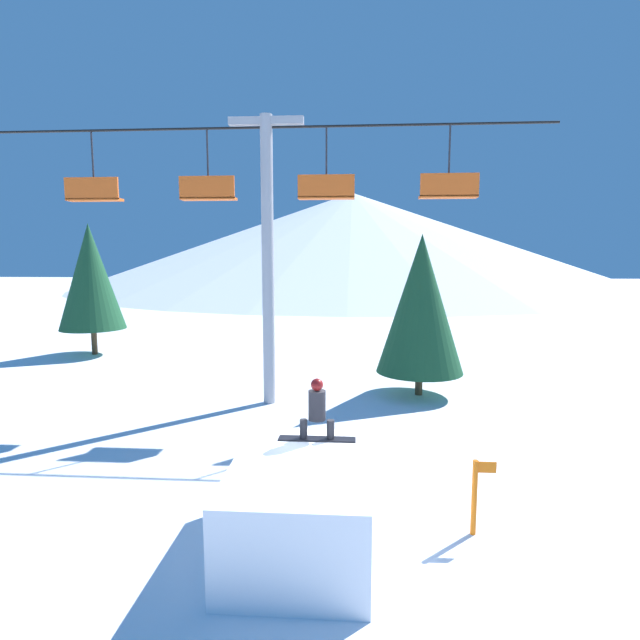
{
  "coord_description": "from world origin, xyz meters",
  "views": [
    {
      "loc": [
        0.64,
        -8.79,
        4.91
      ],
      "look_at": [
        -0.25,
        3.73,
        3.32
      ],
      "focal_mm": 28.0,
      "sensor_mm": 36.0,
      "label": 1
    }
  ],
  "objects_px": {
    "snow_ramp": "(300,506)",
    "trail_marker": "(475,495)",
    "snowboarder": "(317,410)",
    "pine_tree_near": "(421,304)"
  },
  "relations": [
    {
      "from": "snowboarder",
      "to": "trail_marker",
      "type": "height_order",
      "value": "snowboarder"
    },
    {
      "from": "pine_tree_near",
      "to": "snow_ramp",
      "type": "bearing_deg",
      "value": -108.06
    },
    {
      "from": "snowboarder",
      "to": "snow_ramp",
      "type": "bearing_deg",
      "value": -100.59
    },
    {
      "from": "snow_ramp",
      "to": "pine_tree_near",
      "type": "relative_size",
      "value": 0.58
    },
    {
      "from": "snow_ramp",
      "to": "trail_marker",
      "type": "relative_size",
      "value": 2.42
    },
    {
      "from": "snow_ramp",
      "to": "snowboarder",
      "type": "relative_size",
      "value": 2.3
    },
    {
      "from": "snowboarder",
      "to": "trail_marker",
      "type": "distance_m",
      "value": 3.17
    },
    {
      "from": "snow_ramp",
      "to": "trail_marker",
      "type": "xyz_separation_m",
      "value": [
        3.04,
        0.65,
        -0.02
      ]
    },
    {
      "from": "pine_tree_near",
      "to": "trail_marker",
      "type": "height_order",
      "value": "pine_tree_near"
    },
    {
      "from": "snowboarder",
      "to": "trail_marker",
      "type": "bearing_deg",
      "value": -8.17
    }
  ]
}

